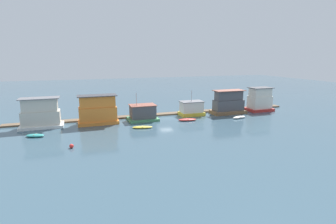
# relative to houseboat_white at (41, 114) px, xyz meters

# --- Properties ---
(ground_plane) EXTENTS (200.00, 200.00, 0.00)m
(ground_plane) POSITION_rel_houseboat_white_xyz_m (22.85, -0.29, -2.31)
(ground_plane) COLOR #385160
(dock_walkway) EXTENTS (59.60, 1.86, 0.30)m
(dock_walkway) POSITION_rel_houseboat_white_xyz_m (22.85, 2.58, -2.16)
(dock_walkway) COLOR brown
(dock_walkway) RESTS_ON ground_plane
(houseboat_white) EXTENTS (7.10, 3.73, 5.19)m
(houseboat_white) POSITION_rel_houseboat_white_xyz_m (0.00, 0.00, 0.00)
(houseboat_white) COLOR white
(houseboat_white) RESTS_ON ground_plane
(houseboat_orange) EXTENTS (7.18, 3.48, 5.29)m
(houseboat_orange) POSITION_rel_houseboat_white_xyz_m (9.53, -0.66, 0.15)
(houseboat_orange) COLOR orange
(houseboat_orange) RESTS_ON ground_plane
(houseboat_green) EXTENTS (5.68, 4.16, 5.45)m
(houseboat_green) POSITION_rel_houseboat_white_xyz_m (17.90, -0.63, -0.90)
(houseboat_green) COLOR #4C9360
(houseboat_green) RESTS_ON ground_plane
(houseboat_yellow) EXTENTS (5.05, 3.22, 5.26)m
(houseboat_yellow) POSITION_rel_houseboat_white_xyz_m (28.55, 0.21, -0.89)
(houseboat_yellow) COLOR gold
(houseboat_yellow) RESTS_ON ground_plane
(houseboat_brown) EXTENTS (7.40, 3.69, 5.06)m
(houseboat_brown) POSITION_rel_houseboat_white_xyz_m (36.86, -0.58, -0.11)
(houseboat_brown) COLOR brown
(houseboat_brown) RESTS_ON ground_plane
(houseboat_red) EXTENTS (5.61, 3.90, 5.30)m
(houseboat_red) POSITION_rel_houseboat_white_xyz_m (45.19, -0.27, 0.11)
(houseboat_red) COLOR red
(houseboat_red) RESTS_ON ground_plane
(dinghy_teal) EXTENTS (3.01, 2.02, 0.46)m
(dinghy_teal) POSITION_rel_houseboat_white_xyz_m (-0.30, -5.93, -2.08)
(dinghy_teal) COLOR teal
(dinghy_teal) RESTS_ON ground_plane
(dinghy_yellow) EXTENTS (3.63, 1.84, 0.38)m
(dinghy_yellow) POSITION_rel_houseboat_white_xyz_m (16.46, -6.36, -2.12)
(dinghy_yellow) COLOR yellow
(dinghy_yellow) RESTS_ON ground_plane
(dinghy_red) EXTENTS (3.69, 1.87, 0.42)m
(dinghy_red) POSITION_rel_houseboat_white_xyz_m (25.89, -3.89, -2.10)
(dinghy_red) COLOR red
(dinghy_red) RESTS_ON ground_plane
(dinghy_white) EXTENTS (3.26, 1.61, 0.45)m
(dinghy_white) POSITION_rel_houseboat_white_xyz_m (36.50, -5.40, -2.08)
(dinghy_white) COLOR white
(dinghy_white) RESTS_ON ground_plane
(mooring_post_near_right) EXTENTS (0.24, 0.24, 1.52)m
(mooring_post_near_right) POSITION_rel_houseboat_white_xyz_m (8.78, 1.40, -1.55)
(mooring_post_near_right) COLOR brown
(mooring_post_near_right) RESTS_ON ground_plane
(mooring_post_far_right) EXTENTS (0.29, 0.29, 1.67)m
(mooring_post_far_right) POSITION_rel_houseboat_white_xyz_m (8.03, 1.40, -1.48)
(mooring_post_far_right) COLOR #846B4C
(mooring_post_far_right) RESTS_ON ground_plane
(mooring_post_centre) EXTENTS (0.23, 0.23, 1.21)m
(mooring_post_centre) POSITION_rel_houseboat_white_xyz_m (21.00, 1.40, -1.71)
(mooring_post_centre) COLOR #846B4C
(mooring_post_centre) RESTS_ON ground_plane
(buoy_red) EXTENTS (0.58, 0.58, 0.58)m
(buoy_red) POSITION_rel_houseboat_white_xyz_m (5.09, -13.04, -2.02)
(buoy_red) COLOR red
(buoy_red) RESTS_ON ground_plane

